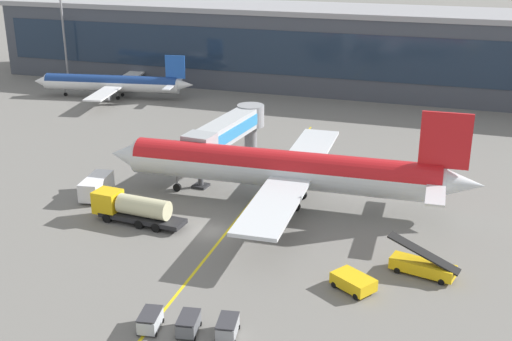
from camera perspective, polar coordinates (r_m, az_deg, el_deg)
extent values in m
plane|color=slate|center=(71.04, -3.95, -5.29)|extent=(700.00, 700.00, 0.00)
cube|color=yellow|center=(72.16, -2.12, -4.83)|extent=(2.10, 79.99, 0.01)
cube|color=#424751|center=(133.53, 11.00, 9.97)|extent=(162.47, 19.40, 15.09)
cube|color=#1E2D42|center=(123.87, 10.38, 9.58)|extent=(157.60, 0.16, 8.45)
cube|color=#99999E|center=(132.37, 11.23, 13.39)|extent=(165.72, 19.79, 1.00)
cylinder|color=silver|center=(76.53, 2.26, 0.05)|extent=(37.15, 5.66, 4.14)
cylinder|color=red|center=(76.40, 2.26, 0.32)|extent=(36.40, 5.47, 3.97)
cone|color=silver|center=(83.23, -11.21, 1.36)|extent=(4.30, 4.10, 3.93)
cone|color=silver|center=(74.58, 17.48, -1.12)|extent=(5.11, 3.72, 3.52)
cube|color=red|center=(72.99, 16.18, 2.52)|extent=(5.39, 0.58, 6.21)
cube|color=silver|center=(70.57, 15.38, -1.94)|extent=(2.27, 6.70, 0.24)
cube|color=silver|center=(78.33, 15.54, 0.27)|extent=(2.27, 6.70, 0.24)
cube|color=silver|center=(67.43, 1.49, -3.09)|extent=(5.44, 15.73, 0.40)
cube|color=silver|center=(85.41, 4.81, 1.96)|extent=(5.44, 15.73, 0.40)
cylinder|color=#939399|center=(70.72, 1.26, -3.21)|extent=(3.28, 2.41, 2.28)
cylinder|color=#939399|center=(83.48, 3.73, 0.50)|extent=(3.28, 2.41, 2.28)
cylinder|color=black|center=(81.79, -6.88, -1.47)|extent=(1.02, 0.44, 1.00)
cylinder|color=slate|center=(81.41, -6.91, -0.78)|extent=(0.20, 0.20, 2.10)
cylinder|color=black|center=(75.74, 3.51, -3.18)|extent=(1.02, 0.44, 1.00)
cylinder|color=slate|center=(75.33, 3.53, -2.45)|extent=(0.20, 0.20, 2.10)
cylinder|color=black|center=(79.10, 4.11, -2.14)|extent=(1.02, 0.44, 1.00)
cylinder|color=slate|center=(78.71, 4.12, -1.44)|extent=(0.20, 0.20, 2.10)
cube|color=#B2B7BC|center=(87.63, -2.54, 3.59)|extent=(4.48, 15.52, 2.80)
cube|color=#2D84C6|center=(87.61, -2.51, 3.59)|extent=(4.36, 13.09, 1.54)
cube|color=#9EA3A8|center=(81.18, -4.94, 2.16)|extent=(3.90, 3.54, 2.94)
cylinder|color=#4C4C51|center=(82.30, -4.86, -0.11)|extent=(0.70, 0.70, 4.07)
cube|color=#262628|center=(82.98, -4.83, -1.33)|extent=(1.97, 1.97, 0.30)
cylinder|color=gray|center=(94.27, -0.47, 4.81)|extent=(3.90, 3.90, 3.08)
cylinder|color=gray|center=(95.24, -0.47, 2.82)|extent=(1.80, 1.80, 4.07)
cube|color=#232326|center=(73.30, -9.87, -4.08)|extent=(10.16, 3.27, 0.50)
cube|color=yellow|center=(75.13, -12.77, -2.63)|extent=(2.99, 2.71, 2.50)
cube|color=black|center=(75.64, -13.58, -2.13)|extent=(0.34, 2.31, 1.12)
cylinder|color=beige|center=(72.62, -9.75, -3.14)|extent=(6.15, 2.66, 2.20)
cylinder|color=black|center=(74.53, -12.85, -4.08)|extent=(1.02, 0.43, 1.00)
cylinder|color=black|center=(76.29, -11.83, -3.42)|extent=(1.02, 0.43, 1.00)
cylinder|color=black|center=(72.35, -10.16, -4.65)|extent=(1.02, 0.43, 1.00)
cylinder|color=black|center=(74.16, -9.18, -3.95)|extent=(1.02, 0.43, 1.00)
cylinder|color=black|center=(71.30, -8.73, -4.95)|extent=(1.02, 0.43, 1.00)
cylinder|color=black|center=(73.14, -7.77, -4.22)|extent=(1.02, 0.43, 1.00)
cube|color=yellow|center=(60.28, 8.48, -9.54)|extent=(4.44, 3.98, 1.10)
cube|color=black|center=(59.64, 9.16, -9.72)|extent=(2.23, 2.46, 0.33)
cylinder|color=black|center=(60.49, 10.06, -10.13)|extent=(0.64, 0.53, 0.60)
cylinder|color=black|center=(59.13, 8.71, -10.81)|extent=(0.64, 0.53, 0.60)
cylinder|color=black|center=(61.99, 8.20, -9.21)|extent=(0.64, 0.53, 0.60)
cylinder|color=black|center=(60.66, 6.84, -9.85)|extent=(0.64, 0.53, 0.60)
cube|color=yellow|center=(63.93, 14.29, -8.15)|extent=(6.27, 3.18, 1.10)
cube|color=black|center=(63.27, 14.41, -6.99)|extent=(7.02, 2.83, 2.38)
cylinder|color=black|center=(64.47, 16.28, -8.65)|extent=(0.64, 0.38, 0.60)
cylinder|color=black|center=(63.01, 15.85, -9.32)|extent=(0.64, 0.38, 0.60)
cylinder|color=black|center=(65.43, 12.72, -7.86)|extent=(0.64, 0.38, 0.60)
cylinder|color=black|center=(63.98, 12.21, -8.49)|extent=(0.64, 0.38, 0.60)
cube|color=white|center=(81.52, -13.73, -1.32)|extent=(3.13, 6.08, 2.20)
cube|color=black|center=(80.15, -14.15, -1.44)|extent=(2.35, 2.31, 0.66)
cylinder|color=black|center=(79.81, -13.54, -2.63)|extent=(0.34, 0.63, 0.60)
cylinder|color=black|center=(80.62, -14.90, -2.52)|extent=(0.34, 0.63, 0.60)
cylinder|color=black|center=(83.25, -12.47, -1.57)|extent=(0.34, 0.63, 0.60)
cylinder|color=black|center=(84.04, -13.78, -1.47)|extent=(0.34, 0.63, 0.60)
cube|color=#B2B7BC|center=(55.16, -9.20, -12.81)|extent=(1.92, 2.82, 1.10)
cube|color=#333338|center=(54.78, -9.24, -12.20)|extent=(1.95, 2.87, 0.10)
cylinder|color=black|center=(56.49, -9.59, -12.63)|extent=(0.18, 0.38, 0.36)
cylinder|color=black|center=(56.08, -8.10, -12.80)|extent=(0.18, 0.38, 0.36)
cylinder|color=black|center=(54.85, -10.27, -13.78)|extent=(0.18, 0.38, 0.36)
cylinder|color=black|center=(54.43, -8.73, -13.97)|extent=(0.18, 0.38, 0.36)
cube|color=#595B60|center=(54.35, -5.90, -13.18)|extent=(1.92, 2.82, 1.10)
cube|color=#333338|center=(53.97, -5.92, -12.56)|extent=(1.95, 2.87, 0.10)
cylinder|color=black|center=(55.66, -6.37, -12.99)|extent=(0.18, 0.38, 0.36)
cylinder|color=black|center=(55.33, -4.83, -13.16)|extent=(0.18, 0.38, 0.36)
cylinder|color=black|center=(54.00, -6.95, -14.18)|extent=(0.18, 0.38, 0.36)
cylinder|color=black|center=(53.66, -5.35, -14.36)|extent=(0.18, 0.38, 0.36)
cube|color=gray|center=(53.73, -2.49, -13.52)|extent=(1.92, 2.82, 1.10)
cube|color=#333338|center=(53.34, -2.50, -12.90)|extent=(1.95, 2.87, 0.10)
cylinder|color=black|center=(55.01, -3.06, -13.33)|extent=(0.18, 0.38, 0.36)
cylinder|color=black|center=(54.76, -1.48, -13.47)|extent=(0.18, 0.38, 0.36)
cylinder|color=black|center=(53.33, -3.52, -14.55)|extent=(0.18, 0.38, 0.36)
cylinder|color=white|center=(129.50, -12.48, 7.39)|extent=(26.62, 7.30, 2.89)
cylinder|color=navy|center=(129.44, -12.49, 7.51)|extent=(26.07, 7.09, 2.77)
cone|color=white|center=(135.23, -18.19, 7.40)|extent=(3.31, 3.19, 2.74)
cone|color=white|center=(125.03, -6.26, 7.44)|extent=(3.83, 3.00, 2.46)
cube|color=#1E51B2|center=(124.78, -7.06, 8.94)|extent=(3.74, 0.88, 4.33)
cube|color=white|center=(122.86, -7.58, 7.22)|extent=(2.15, 4.79, 0.17)
cube|color=white|center=(128.28, -6.87, 7.80)|extent=(2.15, 4.79, 0.17)
cube|color=white|center=(122.81, -13.16, 6.55)|extent=(5.17, 11.54, 0.28)
cube|color=white|center=(135.60, -11.02, 7.97)|extent=(5.17, 11.54, 0.28)
cylinder|color=#939399|center=(125.11, -13.09, 6.33)|extent=(2.46, 1.94, 1.59)
cylinder|color=#939399|center=(134.21, -11.55, 7.37)|extent=(2.46, 1.94, 1.59)
cylinder|color=black|center=(133.72, -16.25, 6.39)|extent=(0.73, 0.39, 0.70)
cylinder|color=slate|center=(133.57, -16.28, 6.67)|extent=(0.14, 0.14, 1.33)
cylinder|color=black|center=(128.30, -11.94, 6.20)|extent=(0.73, 0.39, 0.70)
cylinder|color=slate|center=(128.15, -11.96, 6.49)|extent=(0.14, 0.14, 1.33)
cylinder|color=black|center=(130.67, -11.55, 6.48)|extent=(0.73, 0.39, 0.70)
cylinder|color=slate|center=(130.52, -11.57, 6.76)|extent=(0.14, 0.14, 1.33)
cylinder|color=gray|center=(145.26, -16.40, 11.43)|extent=(0.44, 0.44, 20.52)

